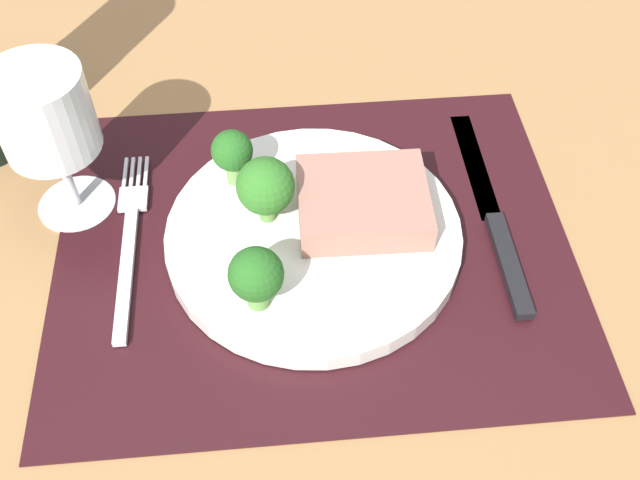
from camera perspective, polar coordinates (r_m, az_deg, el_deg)
name	(u,v)px	position (r cm, az deg, el deg)	size (l,w,h in cm)	color
ground_plane	(314,256)	(60.77, -0.49, -1.22)	(140.00, 110.00, 3.00)	#996D42
placemat	(314,243)	(59.48, -0.50, -0.24)	(41.22, 33.78, 0.30)	black
plate	(314,236)	(58.74, -0.51, 0.34)	(23.52, 23.52, 1.60)	silver
steak	(363,202)	(58.39, 3.34, 2.97)	(10.22, 8.74, 2.61)	#9E6B5B
broccoli_back_left	(266,187)	(56.55, -4.23, 4.13)	(4.55, 4.55, 5.84)	#5B8942
broccoli_near_steak	(232,152)	(59.89, -6.81, 6.75)	(3.39, 3.39, 5.09)	#6B994C
broccoli_near_fork	(256,276)	(51.46, -4.97, -2.77)	(3.98, 3.98, 5.40)	#5B8942
fork	(129,239)	(61.19, -14.54, 0.07)	(2.40, 19.20, 0.50)	silver
knife	(495,222)	(62.01, 13.39, 1.37)	(1.80, 23.00, 0.80)	black
wine_glass	(46,121)	(59.46, -20.47, 8.65)	(7.38, 7.38, 13.60)	silver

